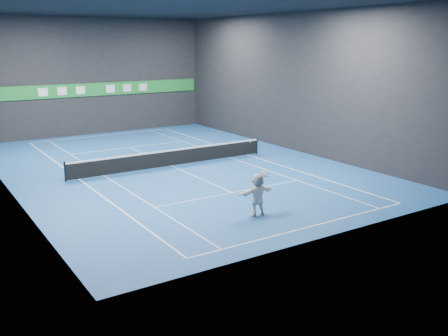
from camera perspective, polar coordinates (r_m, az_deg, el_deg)
ground at (r=29.49m, az=-5.98°, el=0.22°), size 26.00×26.00×0.00m
ceiling at (r=28.70m, az=-6.45°, el=17.94°), size 26.00×26.00×0.00m
wall_back at (r=40.76m, az=-14.60°, el=10.09°), size 18.00×0.10×9.00m
wall_front at (r=18.17m, az=12.69°, el=5.73°), size 18.00×0.10×9.00m
wall_right at (r=33.74m, az=7.77°, el=9.67°), size 0.10×26.00×9.00m
baseline_near at (r=20.06m, az=9.74°, el=-6.64°), size 10.98×0.08×0.01m
baseline_far at (r=40.24m, az=-13.70°, el=3.64°), size 10.98×0.08×0.01m
sideline_doubles_left at (r=27.54m, az=-16.20°, el=-1.26°), size 0.08×23.78×0.01m
sideline_doubles_right at (r=32.26m, az=2.75°, el=1.50°), size 0.08×23.78×0.01m
sideline_singles_left at (r=27.94m, az=-13.50°, el=-0.87°), size 0.06×23.78×0.01m
sideline_singles_right at (r=31.50m, az=0.70°, el=1.20°), size 0.06×23.78×0.01m
service_line_near at (r=24.14m, az=0.94°, el=-2.83°), size 8.23×0.06×0.01m
service_line_far at (r=35.19m, az=-10.71°, el=2.33°), size 8.23×0.06×0.01m
center_service_line at (r=29.49m, az=-5.98°, el=0.23°), size 0.06×12.80×0.01m
player at (r=20.84m, az=3.84°, el=-3.02°), size 1.69×0.55×1.82m
tennis_ball at (r=20.27m, az=3.02°, el=3.00°), size 0.07×0.07×0.07m
tennis_net at (r=29.37m, az=-6.00°, el=1.24°), size 12.50×0.10×1.07m
sponsor_banner at (r=40.77m, az=-14.48°, el=8.69°), size 17.64×0.11×1.00m
tennis_racket at (r=20.90m, az=4.68°, el=-0.83°), size 0.50×0.38×0.60m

